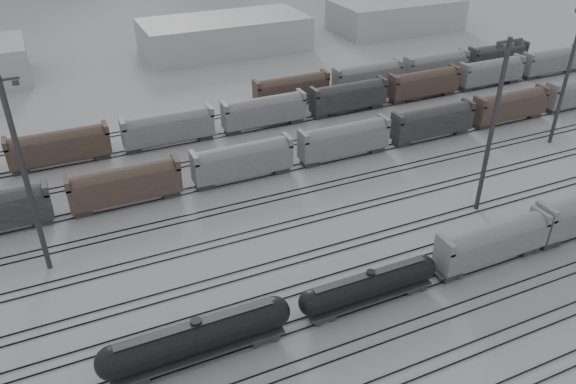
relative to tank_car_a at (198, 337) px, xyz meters
name	(u,v)px	position (x,y,z in m)	size (l,w,h in m)	color
ground	(423,292)	(25.13, -1.00, -2.67)	(900.00, 900.00, 0.00)	#A8A9AD
tracks	(344,213)	(25.13, 16.50, -2.59)	(220.00, 71.50, 0.16)	black
tank_car_a	(198,337)	(0.00, 0.00, 0.00)	(18.68, 3.11, 4.62)	black
tank_car_b	(370,285)	(18.71, 0.00, -0.32)	(16.41, 2.73, 4.06)	black
hopper_car_a	(493,241)	(35.15, 0.00, 0.56)	(14.64, 2.91, 5.23)	black
light_mast_b	(25,175)	(-11.90, 20.61, 9.65)	(3.72, 0.59, 23.22)	#363638
light_mast_c	(493,125)	(42.13, 10.11, 9.73)	(3.74, 0.60, 23.37)	#363638
light_mast_d	(568,73)	(67.53, 21.39, 9.34)	(3.62, 0.58, 22.64)	#363638
bg_string_near	(344,141)	(33.13, 31.00, 0.13)	(151.00, 3.00, 5.60)	slate
bg_string_mid	(348,98)	(43.13, 47.00, 0.13)	(151.00, 3.00, 5.60)	black
bg_string_far	(402,72)	(60.63, 55.00, 0.13)	(66.00, 3.00, 5.60)	#4D3C31
warehouse_mid	(225,35)	(35.13, 94.00, 1.33)	(40.00, 18.00, 8.00)	#ADADB0
warehouse_right	(396,15)	(85.13, 94.00, 1.33)	(35.00, 18.00, 8.00)	#ADADB0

